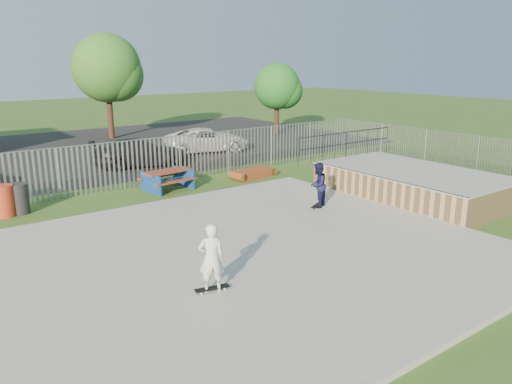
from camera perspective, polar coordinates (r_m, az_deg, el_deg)
ground at (r=13.49m, az=-3.96°, el=-8.03°), size 120.00×120.00×0.00m
concrete_slab at (r=13.46m, az=-3.97°, el=-7.74°), size 15.00×12.00×0.15m
quarter_pipe at (r=20.38m, az=17.36°, el=0.95°), size 5.50×7.05×2.19m
fence at (r=17.43m, az=-9.42°, el=0.62°), size 26.04×16.02×2.00m
picnic_table at (r=20.95m, az=-10.07°, el=1.37°), size 2.10×1.79×0.82m
funbox at (r=22.84m, az=-0.34°, el=2.15°), size 1.93×1.10×0.37m
trash_bin_red at (r=19.13m, az=-26.83°, el=-0.93°), size 0.66×0.66×1.10m
trash_bin_grey at (r=19.27m, az=-25.45°, el=-0.70°), size 0.65×0.65×1.08m
parking_lot at (r=30.69m, az=-23.58°, el=3.88°), size 40.00×18.00×0.02m
car_dark at (r=25.70m, az=-13.07°, el=4.40°), size 5.04×2.83×1.38m
car_white at (r=29.30m, az=-5.58°, el=5.96°), size 5.31×3.47×1.36m
tree_mid at (r=35.13m, az=-16.69°, el=13.40°), size 4.48×4.48×6.91m
tree_right at (r=35.99m, az=2.41°, el=11.96°), size 3.24×3.24×5.00m
skateboard_a at (r=17.91m, az=6.99°, el=-1.59°), size 0.80×0.54×0.08m
skateboard_b at (r=11.62m, az=-5.04°, el=-11.00°), size 0.82×0.37×0.08m
skater_navy at (r=17.71m, az=7.07°, el=0.78°), size 0.97×0.90×1.61m
skater_white at (r=11.30m, az=-5.13°, el=-7.51°), size 0.69×0.58×1.61m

